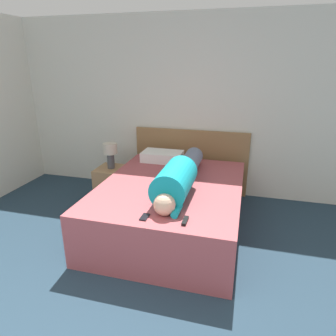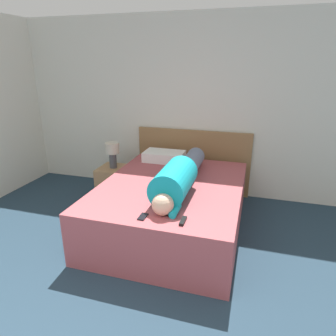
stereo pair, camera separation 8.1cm
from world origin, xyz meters
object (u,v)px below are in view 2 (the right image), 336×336
Objects in this scene: nightstand at (114,183)px; tv_remote at (183,221)px; bed at (172,206)px; pillow_near_headboard at (164,156)px; table_lamp at (112,152)px; cell_phone at (143,217)px; person_lying at (179,177)px.

nightstand is 2.04m from tv_remote.
pillow_near_headboard is at bearing 113.07° from bed.
bed is 13.74× the size of tv_remote.
nightstand is 0.48m from table_lamp.
cell_phone is (-0.38, -0.02, -0.01)m from tv_remote.
cell_phone is (0.31, -1.65, -0.06)m from pillow_near_headboard.
tv_remote is (1.40, -1.44, 0.36)m from nightstand.
person_lying reaches higher than tv_remote.
table_lamp is (0.00, -0.00, 0.48)m from nightstand.
bed is at bearing -29.63° from nightstand.
table_lamp is at bearing 134.36° from tv_remote.
nightstand is 0.86m from pillow_near_headboard.
bed is 3.62× the size of pillow_near_headboard.
nightstand is at bearing 150.37° from bed.
person_lying is at bearing -47.69° from bed.
person_lying is at bearing -32.00° from table_lamp.
cell_phone is (1.03, -1.46, -0.13)m from table_lamp.
pillow_near_headboard is (0.72, 0.20, 0.42)m from nightstand.
tv_remote is (0.34, -0.83, 0.31)m from bed.
tv_remote is 0.38m from cell_phone.
tv_remote is at bearing -72.71° from person_lying.
nightstand is 1.29× the size of table_lamp.
cell_phone reaches higher than nightstand.
bed is 0.49m from person_lying.
table_lamp is at bearing 125.23° from cell_phone.
cell_phone is at bearing -92.39° from bed.
pillow_near_headboard is 1.68m from cell_phone.
table_lamp is 0.65× the size of pillow_near_headboard.
person_lying is 1.05m from pillow_near_headboard.
person_lying is at bearing 107.29° from tv_remote.
pillow_near_headboard reaches higher than nightstand.
tv_remote reaches higher than nightstand.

